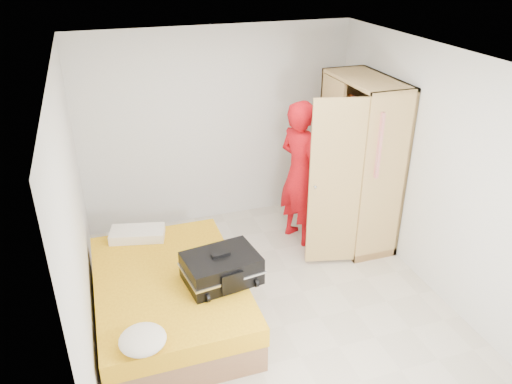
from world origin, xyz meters
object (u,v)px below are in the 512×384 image
object	(u,v)px
bed	(170,298)
wardrobe	(357,168)
person	(300,173)
round_cushion	(143,340)
suitcase	(222,268)

from	to	relation	value
bed	wardrobe	world-z (taller)	wardrobe
wardrobe	person	distance (m)	0.70
person	bed	bearing A→B (deg)	100.32
bed	person	size ratio (longest dim) A/B	1.09
wardrobe	person	size ratio (longest dim) A/B	1.13
wardrobe	round_cushion	size ratio (longest dim) A/B	5.37
suitcase	wardrobe	bearing A→B (deg)	18.94
bed	person	xyz separation A→B (m)	(1.84, 1.03, 0.67)
wardrobe	suitcase	bearing A→B (deg)	-152.91
wardrobe	person	bearing A→B (deg)	162.11
wardrobe	suitcase	distance (m)	2.28
suitcase	round_cushion	distance (m)	1.08
suitcase	person	bearing A→B (deg)	34.46
person	suitcase	xyz separation A→B (m)	(-1.35, -1.24, -0.29)
round_cushion	person	bearing A→B (deg)	41.04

